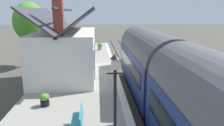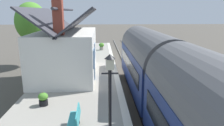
# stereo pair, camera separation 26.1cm
# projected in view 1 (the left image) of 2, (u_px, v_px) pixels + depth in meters

# --- Properties ---
(ground_plane) EXTENTS (160.00, 160.00, 0.00)m
(ground_plane) POSITION_uv_depth(u_px,v_px,m) (131.00, 86.00, 15.71)
(ground_plane) COLOR #4C473F
(platform) EXTENTS (32.00, 5.63, 0.97)m
(platform) POSITION_uv_depth(u_px,v_px,m) (80.00, 81.00, 15.34)
(platform) COLOR gray
(platform) RESTS_ON ground
(platform_edge_coping) EXTENTS (32.00, 0.36, 0.02)m
(platform_edge_coping) POSITION_uv_depth(u_px,v_px,m) (116.00, 74.00, 15.40)
(platform_edge_coping) COLOR beige
(platform_edge_coping) RESTS_ON platform
(rail_near) EXTENTS (52.00, 0.08, 0.14)m
(rail_near) POSITION_uv_depth(u_px,v_px,m) (153.00, 85.00, 15.80)
(rail_near) COLOR gray
(rail_near) RESTS_ON ground
(rail_far) EXTENTS (52.00, 0.08, 0.14)m
(rail_far) POSITION_uv_depth(u_px,v_px,m) (134.00, 85.00, 15.71)
(rail_far) COLOR gray
(rail_far) RESTS_ON ground
(train) EXTENTS (19.00, 2.73, 4.32)m
(train) POSITION_uv_depth(u_px,v_px,m) (175.00, 87.00, 9.20)
(train) COLOR black
(train) RESTS_ON ground
(station_building) EXTENTS (7.85, 4.22, 6.09)m
(station_building) POSITION_uv_depth(u_px,v_px,m) (67.00, 51.00, 15.06)
(station_building) COLOR white
(station_building) RESTS_ON platform
(bench_mid_platform) EXTENTS (1.42, 0.49, 0.88)m
(bench_mid_platform) POSITION_uv_depth(u_px,v_px,m) (89.00, 46.00, 25.47)
(bench_mid_platform) COLOR teal
(bench_mid_platform) RESTS_ON platform
(bench_near_building) EXTENTS (1.40, 0.44, 0.88)m
(bench_near_building) POSITION_uv_depth(u_px,v_px,m) (90.00, 48.00, 23.64)
(bench_near_building) COLOR teal
(bench_near_building) RESTS_ON platform
(bench_by_lamp) EXTENTS (1.41, 0.47, 0.88)m
(bench_by_lamp) POSITION_uv_depth(u_px,v_px,m) (78.00, 120.00, 7.96)
(bench_by_lamp) COLOR teal
(bench_by_lamp) RESTS_ON platform
(planter_bench_left) EXTENTS (0.41, 0.41, 0.71)m
(planter_bench_left) POSITION_uv_depth(u_px,v_px,m) (77.00, 55.00, 20.32)
(planter_bench_left) COLOR teal
(planter_bench_left) RESTS_ON platform
(planter_edge_far) EXTENTS (0.62, 0.62, 0.87)m
(planter_edge_far) POSITION_uv_depth(u_px,v_px,m) (100.00, 46.00, 25.10)
(planter_edge_far) COLOR gray
(planter_edge_far) RESTS_ON platform
(planter_by_door) EXTENTS (0.96, 0.32, 0.59)m
(planter_by_door) POSITION_uv_depth(u_px,v_px,m) (71.00, 46.00, 26.32)
(planter_by_door) COLOR black
(planter_by_door) RESTS_ON platform
(planter_edge_near) EXTENTS (0.62, 0.62, 1.00)m
(planter_edge_near) POSITION_uv_depth(u_px,v_px,m) (72.00, 49.00, 22.79)
(planter_edge_near) COLOR black
(planter_edge_near) RESTS_ON platform
(planter_bench_right) EXTENTS (0.47, 0.47, 0.72)m
(planter_bench_right) POSITION_uv_depth(u_px,v_px,m) (45.00, 99.00, 10.17)
(planter_bench_right) COLOR black
(planter_bench_right) RESTS_ON platform
(lamp_post_platform) EXTENTS (0.32, 0.50, 3.31)m
(lamp_post_platform) POSITION_uv_depth(u_px,v_px,m) (115.00, 86.00, 6.21)
(lamp_post_platform) COLOR black
(lamp_post_platform) RESTS_ON platform
(tree_far_left) EXTENTS (3.52, 3.09, 6.40)m
(tree_far_left) POSITION_uv_depth(u_px,v_px,m) (30.00, 22.00, 20.48)
(tree_far_left) COLOR #4C3828
(tree_far_left) RESTS_ON ground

